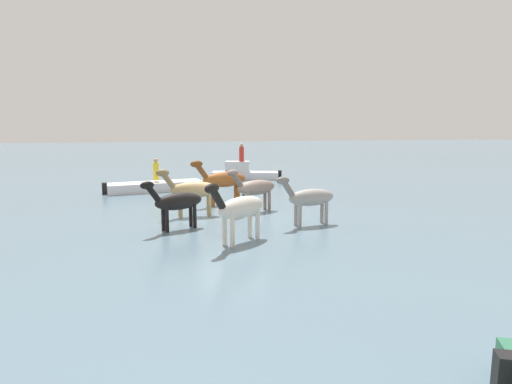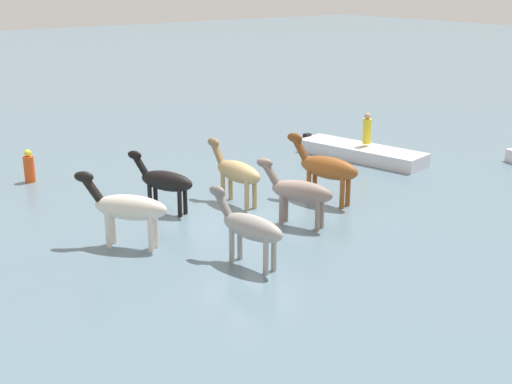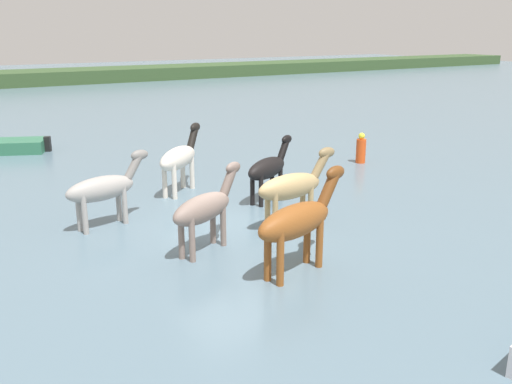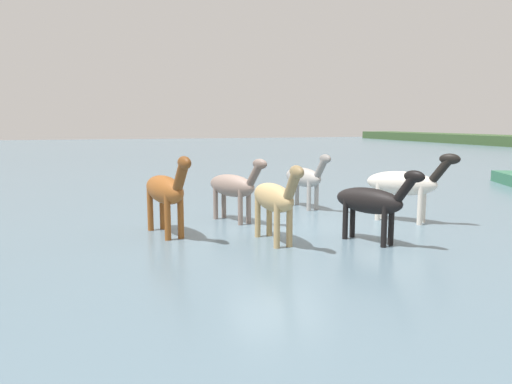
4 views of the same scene
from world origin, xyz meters
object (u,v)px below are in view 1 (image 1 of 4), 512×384
(horse_rear_stallion, at_px, (239,208))
(boat_motor_center, at_px, (155,188))
(person_helmsman_aft, at_px, (242,153))
(horse_chestnut_trailing, at_px, (255,188))
(person_boatman_standing, at_px, (156,170))
(horse_mid_herd, at_px, (192,190))
(boat_dinghy_port, at_px, (244,174))
(horse_gray_outer, at_px, (222,180))
(horse_lead, at_px, (177,202))
(horse_dark_mare, at_px, (309,198))

(horse_rear_stallion, bearing_deg, boat_motor_center, -115.22)
(boat_motor_center, xyz_separation_m, person_helmsman_aft, (-5.53, -4.22, 1.55))
(horse_chestnut_trailing, height_order, person_boatman_standing, horse_chestnut_trailing)
(horse_mid_herd, bearing_deg, person_boatman_standing, -82.56)
(boat_dinghy_port, bearing_deg, horse_gray_outer, 88.04)
(horse_mid_herd, relative_size, person_boatman_standing, 2.07)
(person_helmsman_aft, bearing_deg, horse_chestnut_trailing, 83.25)
(horse_mid_herd, relative_size, horse_chestnut_trailing, 1.07)
(horse_rear_stallion, height_order, boat_motor_center, horse_rear_stallion)
(horse_gray_outer, height_order, person_boatman_standing, horse_gray_outer)
(horse_lead, distance_m, boat_motor_center, 9.22)
(horse_dark_mare, height_order, person_boatman_standing, horse_dark_mare)
(horse_mid_herd, xyz_separation_m, boat_motor_center, (1.63, -6.99, -0.87))
(horse_dark_mare, distance_m, horse_lead, 4.72)
(horse_gray_outer, bearing_deg, person_helmsman_aft, -119.55)
(boat_motor_center, bearing_deg, horse_chestnut_trailing, -69.87)
(horse_lead, height_order, boat_motor_center, horse_lead)
(horse_chestnut_trailing, distance_m, person_boatman_standing, 8.01)
(horse_dark_mare, xyz_separation_m, person_boatman_standing, (5.61, -9.60, 0.14))
(horse_chestnut_trailing, bearing_deg, horse_dark_mare, 92.65)
(boat_motor_center, xyz_separation_m, person_boatman_standing, (-0.08, -0.18, 0.97))
(horse_dark_mare, relative_size, person_helmsman_aft, 1.99)
(horse_chestnut_trailing, distance_m, boat_motor_center, 7.94)
(horse_mid_herd, xyz_separation_m, horse_chestnut_trailing, (-2.60, -0.32, -0.03))
(horse_rear_stallion, bearing_deg, horse_chestnut_trailing, -146.43)
(horse_chestnut_trailing, relative_size, boat_dinghy_port, 0.49)
(horse_dark_mare, relative_size, horse_chestnut_trailing, 1.03)
(horse_rear_stallion, height_order, person_boatman_standing, horse_rear_stallion)
(horse_gray_outer, distance_m, horse_dark_mare, 5.41)
(horse_dark_mare, distance_m, person_helmsman_aft, 13.66)
(horse_chestnut_trailing, bearing_deg, boat_dinghy_port, -122.64)
(horse_rear_stallion, bearing_deg, horse_gray_outer, -132.01)
(horse_dark_mare, bearing_deg, horse_gray_outer, -74.15)
(horse_lead, height_order, horse_rear_stallion, horse_rear_stallion)
(horse_chestnut_trailing, xyz_separation_m, person_boatman_standing, (4.16, -6.84, 0.13))
(horse_rear_stallion, distance_m, horse_chestnut_trailing, 4.80)
(horse_chestnut_trailing, bearing_deg, person_helmsman_aft, -121.85)
(horse_lead, relative_size, horse_rear_stallion, 1.00)
(horse_rear_stallion, relative_size, boat_motor_center, 0.41)
(horse_gray_outer, xyz_separation_m, boat_motor_center, (3.14, -4.66, -0.95))
(boat_motor_center, bearing_deg, horse_rear_stallion, -88.22)
(horse_gray_outer, xyz_separation_m, horse_mid_herd, (1.50, 2.33, -0.08))
(boat_motor_center, bearing_deg, horse_mid_herd, -89.15)
(person_boatman_standing, distance_m, person_helmsman_aft, 6.81)
(horse_gray_outer, distance_m, horse_mid_herd, 2.77)
(horse_rear_stallion, xyz_separation_m, horse_chestnut_trailing, (-1.41, -4.59, -0.07))
(boat_dinghy_port, relative_size, person_boatman_standing, 3.91)
(horse_gray_outer, height_order, horse_dark_mare, horse_gray_outer)
(horse_dark_mare, height_order, horse_lead, horse_dark_mare)
(person_helmsman_aft, bearing_deg, horse_lead, 71.20)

